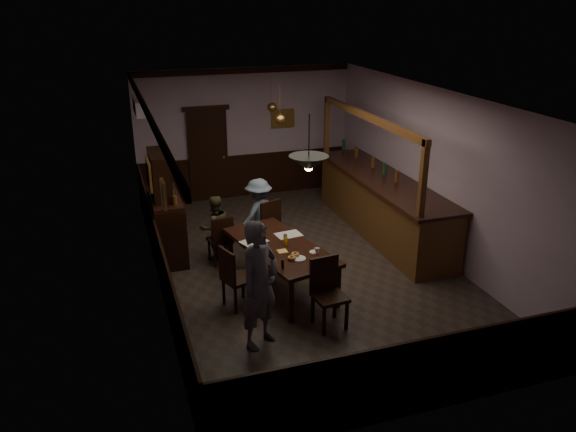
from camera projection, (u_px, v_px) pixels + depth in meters
name	position (u px, v px, depth m)	size (l,w,h in m)	color
room	(304.00, 186.00, 9.44)	(5.01, 8.01, 3.01)	#2D2621
dining_table	(280.00, 249.00, 9.03)	(1.47, 2.37, 0.75)	black
chair_far_left	(221.00, 238.00, 9.89)	(0.44, 0.44, 0.91)	black
chair_far_right	(267.00, 224.00, 10.30)	(0.59, 0.59, 1.05)	black
chair_near	(327.00, 289.00, 8.03)	(0.49, 0.49, 1.03)	black
chair_side	(234.00, 275.00, 8.46)	(0.55, 0.55, 1.00)	black
person_standing	(260.00, 285.00, 7.45)	(0.66, 0.43, 1.81)	#585864
person_seated_left	(215.00, 227.00, 10.08)	(0.58, 0.45, 1.19)	#46452A
person_seated_right	(259.00, 214.00, 10.48)	(0.88, 0.50, 1.36)	slate
newspaper_left	(254.00, 241.00, 9.12)	(0.42, 0.30, 0.01)	silver
newspaper_right	(289.00, 235.00, 9.38)	(0.42, 0.30, 0.01)	silver
napkin	(282.00, 251.00, 8.78)	(0.15, 0.15, 0.00)	#F8B95B
saucer	(314.00, 252.00, 8.74)	(0.15, 0.15, 0.01)	white
coffee_cup	(317.00, 250.00, 8.70)	(0.08, 0.08, 0.07)	white
pastry_plate	(299.00, 258.00, 8.52)	(0.22, 0.22, 0.01)	white
pastry_ring_a	(292.00, 258.00, 8.49)	(0.13, 0.13, 0.04)	#C68C47
pastry_ring_b	(295.00, 254.00, 8.60)	(0.13, 0.13, 0.04)	#C68C47
soda_can	(286.00, 242.00, 8.98)	(0.07, 0.07, 0.12)	yellow
beer_glass	(263.00, 242.00, 8.88)	(0.06, 0.06, 0.20)	#BF721E
water_glass	(285.00, 238.00, 9.09)	(0.06, 0.06, 0.15)	silver
pepper_mill	(283.00, 264.00, 8.22)	(0.04, 0.04, 0.14)	black
sideboard	(166.00, 215.00, 10.12)	(0.53, 1.48, 1.96)	black
bar_counter	(382.00, 204.00, 11.14)	(1.01, 4.35, 2.44)	#4C2914
door_back	(208.00, 156.00, 12.83)	(0.90, 0.06, 2.10)	black
ac_unit	(140.00, 107.00, 10.96)	(0.20, 0.85, 0.30)	white
picture_left_small	(164.00, 194.00, 7.07)	(0.04, 0.28, 0.36)	olive
picture_left_large	(149.00, 174.00, 9.36)	(0.04, 0.62, 0.48)	olive
picture_back	(283.00, 118.00, 13.09)	(0.55, 0.04, 0.42)	olive
pendant_iron	(309.00, 163.00, 7.79)	(0.56, 0.56, 0.80)	black
pendant_brass_mid	(280.00, 119.00, 10.61)	(0.20, 0.20, 0.81)	#BF8C3F
pendant_brass_far	(272.00, 107.00, 11.72)	(0.20, 0.20, 0.81)	#BF8C3F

